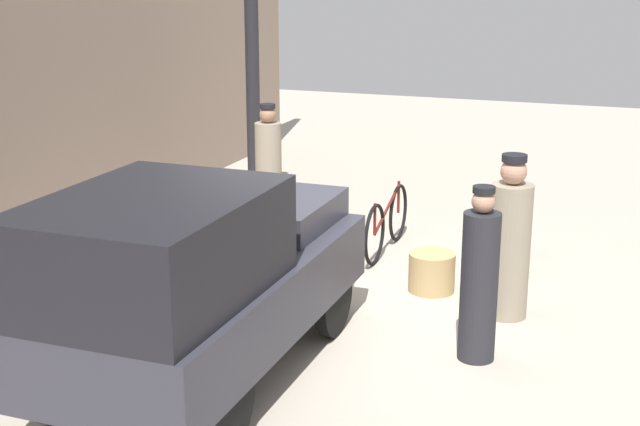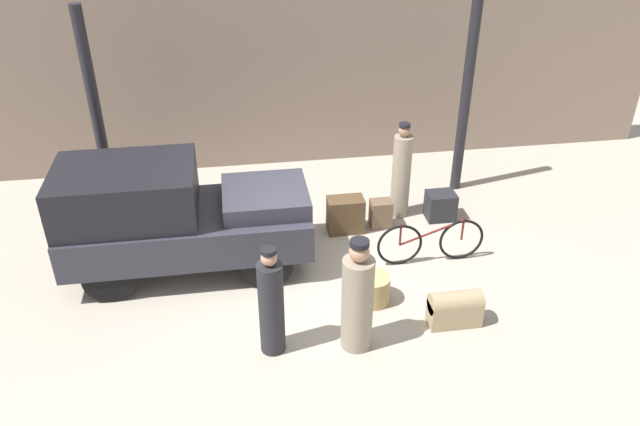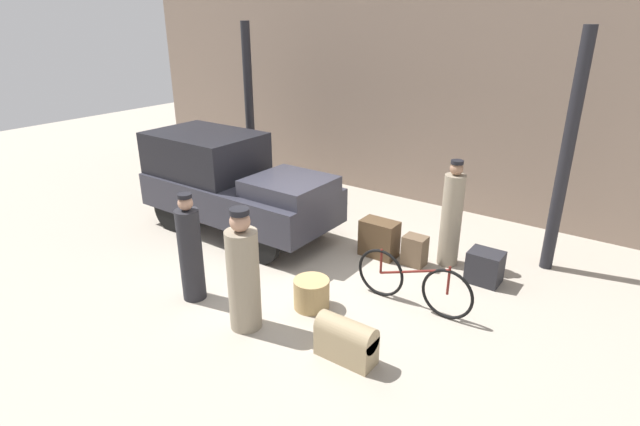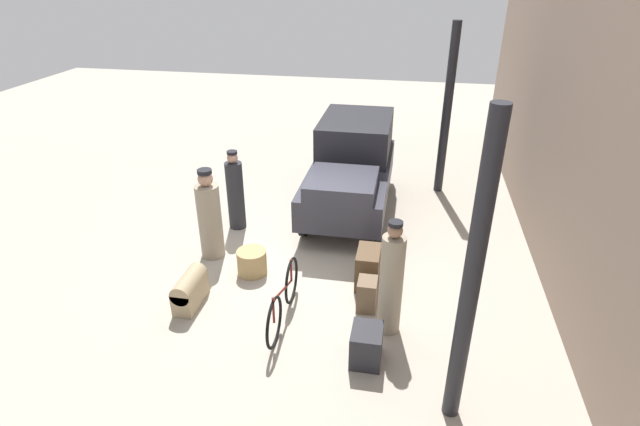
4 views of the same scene
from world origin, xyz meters
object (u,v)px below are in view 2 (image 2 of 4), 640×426
trunk_wicker_pale (345,215)px  trunk_large_brown (381,214)px  suitcase_black_upright (455,308)px  wicker_basket (373,289)px  bicycle (431,242)px  porter_carrying_trunk (271,305)px  conductor_in_dark_uniform (357,300)px  porter_with_bicycle (401,174)px  suitcase_tan_flat (440,206)px  truck (172,214)px

trunk_wicker_pale → trunk_large_brown: 0.65m
suitcase_black_upright → wicker_basket: bearing=146.4°
trunk_wicker_pale → suitcase_black_upright: bearing=-68.3°
bicycle → trunk_large_brown: (-0.53, 1.19, -0.13)m
bicycle → porter_carrying_trunk: porter_carrying_trunk is taller
conductor_in_dark_uniform → porter_with_bicycle: (1.48, 3.29, 0.07)m
wicker_basket → trunk_wicker_pale: bearing=91.0°
suitcase_tan_flat → porter_with_bicycle: bearing=160.3°
wicker_basket → suitcase_tan_flat: size_ratio=1.00×
truck → conductor_in_dark_uniform: size_ratio=2.23×
porter_with_bicycle → trunk_large_brown: 0.81m
wicker_basket → truck: bearing=155.2°
truck → wicker_basket: truck is taller
truck → conductor_in_dark_uniform: bearing=-42.1°
conductor_in_dark_uniform → porter_with_bicycle: size_ratio=0.94×
porter_carrying_trunk → porter_with_bicycle: porter_with_bicycle is taller
bicycle → porter_carrying_trunk: (-2.70, -1.65, 0.37)m
conductor_in_dark_uniform → trunk_large_brown: conductor_in_dark_uniform is taller
truck → wicker_basket: (2.89, -1.33, -0.77)m
conductor_in_dark_uniform → trunk_wicker_pale: (0.40, 2.88, -0.44)m
truck → suitcase_black_upright: 4.46m
wicker_basket → trunk_wicker_pale: trunk_wicker_pale is taller
bicycle → suitcase_black_upright: size_ratio=2.39×
trunk_large_brown → wicker_basket: bearing=-106.6°
bicycle → wicker_basket: (-1.14, -0.85, -0.16)m
porter_with_bicycle → suitcase_black_upright: size_ratio=2.41×
suitcase_black_upright → suitcase_tan_flat: size_ratio=1.46×
trunk_large_brown → truck: bearing=-168.5°
suitcase_black_upright → bicycle: bearing=85.6°
porter_carrying_trunk → suitcase_black_upright: bearing=2.6°
truck → conductor_in_dark_uniform: (2.46, -2.22, -0.22)m
conductor_in_dark_uniform → suitcase_tan_flat: size_ratio=3.32×
porter_carrying_trunk → suitcase_tan_flat: bearing=41.8°
suitcase_tan_flat → conductor_in_dark_uniform: bearing=-125.7°
truck → suitcase_black_upright: (3.91, -2.01, -0.70)m
porter_with_bicycle → trunk_large_brown: porter_with_bicycle is taller
suitcase_black_upright → trunk_wicker_pale: (-1.06, 2.67, 0.04)m
porter_carrying_trunk → porter_with_bicycle: bearing=51.0°
wicker_basket → trunk_large_brown: bearing=73.4°
wicker_basket → suitcase_black_upright: size_ratio=0.69×
porter_with_bicycle → trunk_large_brown: (-0.43, -0.36, -0.58)m
porter_carrying_trunk → suitcase_tan_flat: (3.30, 2.95, -0.49)m
suitcase_tan_flat → trunk_large_brown: 1.14m
trunk_wicker_pale → suitcase_tan_flat: trunk_wicker_pale is taller
bicycle → trunk_wicker_pale: bearing=136.0°
porter_carrying_trunk → trunk_wicker_pale: size_ratio=2.54×
conductor_in_dark_uniform → trunk_wicker_pale: size_ratio=2.64×
porter_with_bicycle → trunk_wicker_pale: porter_with_bicycle is taller
porter_with_bicycle → conductor_in_dark_uniform: bearing=-114.2°
trunk_wicker_pale → suitcase_tan_flat: size_ratio=1.26×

